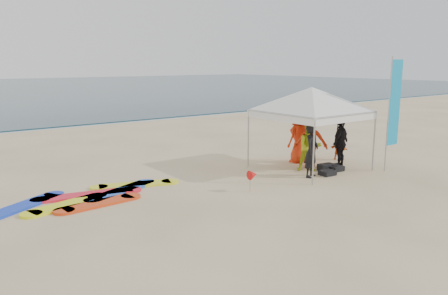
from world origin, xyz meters
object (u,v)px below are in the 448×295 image
at_px(person_black_b, 340,143).
at_px(marker_pennant, 253,175).
at_px(person_black_a, 312,151).
at_px(person_orange_b, 299,137).
at_px(person_yellow, 310,147).
at_px(feather_flag, 394,104).
at_px(surfboard_spread, 91,197).
at_px(person_orange_a, 311,140).
at_px(person_seated, 338,149).
at_px(canopy_tent, 312,87).

relative_size(person_black_b, marker_pennant, 2.78).
xyz_separation_m(person_black_a, person_orange_b, (1.24, 1.74, 0.10)).
height_order(person_black_a, person_yellow, person_black_a).
height_order(person_orange_b, feather_flag, feather_flag).
relative_size(person_black_b, surfboard_spread, 0.33).
height_order(person_orange_a, feather_flag, feather_flag).
distance_m(person_seated, surfboard_spread, 9.45).
bearing_deg(canopy_tent, marker_pennant, -164.48).
distance_m(person_yellow, person_seated, 2.33).
xyz_separation_m(person_orange_a, marker_pennant, (-3.77, -1.21, -0.46)).
bearing_deg(canopy_tent, person_yellow, -138.08).
relative_size(person_yellow, canopy_tent, 0.39).
relative_size(person_orange_a, person_black_b, 1.07).
bearing_deg(person_black_a, marker_pennant, 159.75).
bearing_deg(person_yellow, person_black_a, -99.42).
bearing_deg(person_seated, person_black_b, 127.22).
xyz_separation_m(person_orange_a, feather_flag, (1.74, -2.11, 1.35)).
height_order(person_black_a, person_orange_b, person_orange_b).
distance_m(person_orange_a, canopy_tent, 1.95).
bearing_deg(marker_pennant, person_yellow, 12.41).
height_order(person_seated, feather_flag, feather_flag).
bearing_deg(person_yellow, marker_pennant, -133.32).
bearing_deg(person_yellow, person_black_b, 22.62).
relative_size(person_yellow, person_seated, 2.07).
bearing_deg(person_yellow, canopy_tent, 76.19).
bearing_deg(person_seated, feather_flag, 179.47).
bearing_deg(person_black_a, person_yellow, 23.69).
xyz_separation_m(canopy_tent, marker_pennant, (-3.44, -0.96, -2.36)).
relative_size(person_orange_b, surfboard_spread, 0.36).
xyz_separation_m(person_orange_b, person_seated, (1.54, -0.61, -0.56)).
xyz_separation_m(person_seated, canopy_tent, (-1.93, -0.29, 2.45)).
relative_size(person_black_a, surfboard_spread, 0.32).
bearing_deg(person_seated, canopy_tent, 94.12).
distance_m(person_orange_a, marker_pennant, 3.98).
distance_m(person_yellow, canopy_tent, 2.05).
height_order(canopy_tent, marker_pennant, canopy_tent).
distance_m(person_seated, canopy_tent, 3.13).
xyz_separation_m(canopy_tent, feather_flag, (2.07, -1.86, -0.55)).
height_order(person_orange_a, person_orange_b, person_orange_b).
height_order(marker_pennant, surfboard_spread, marker_pennant).
distance_m(person_yellow, feather_flag, 3.21).
bearing_deg(person_orange_b, person_seated, 155.28).
xyz_separation_m(person_yellow, marker_pennant, (-3.15, -0.69, -0.35)).
distance_m(person_orange_a, person_seated, 1.69).
bearing_deg(person_seated, marker_pennant, 98.70).
xyz_separation_m(person_black_a, surfboard_spread, (-6.61, 2.12, -0.84)).
bearing_deg(person_orange_b, person_black_b, 110.23).
bearing_deg(canopy_tent, person_orange_b, 66.30).
xyz_separation_m(person_orange_b, feather_flag, (1.68, -2.76, 1.34)).
relative_size(person_black_a, marker_pennant, 2.74).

